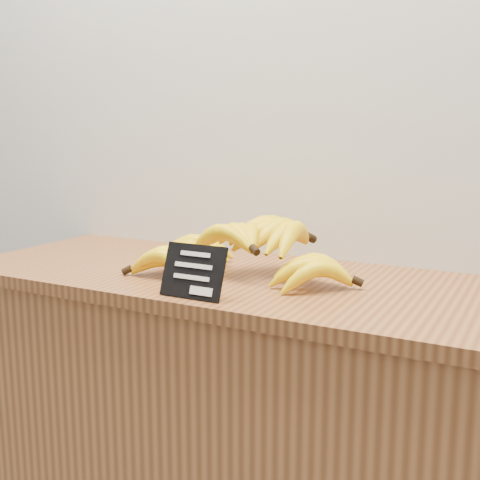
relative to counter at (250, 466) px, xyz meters
The scene contains 4 objects.
counter is the anchor object (origin of this frame).
counter_top 0.47m from the counter, ahead, with size 1.41×0.54×0.03m, color #95592E.
chalkboard_sign 0.57m from the counter, 94.39° to the right, with size 0.14×0.01×0.11m, color black.
banana_pile 0.54m from the counter, 161.96° to the right, with size 0.55×0.31×0.13m.
Camera 1 is at (0.79, 1.55, 1.26)m, focal length 45.00 mm.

